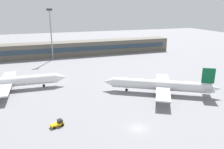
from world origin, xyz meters
name	(u,v)px	position (x,y,z in m)	size (l,w,h in m)	color
ground_plane	(98,83)	(0.00, 40.00, 0.00)	(400.00, 400.00, 0.00)	gray
terminal_building	(73,48)	(0.00, 100.19, 4.50)	(134.35, 12.13, 9.00)	#5B564C
airplane_near	(159,85)	(18.26, 20.69, 3.22)	(38.44, 27.99, 10.57)	silver
airplane_mid	(10,82)	(-34.40, 42.52, 3.29)	(43.68, 30.42, 10.79)	white
baggage_tug_yellow	(58,124)	(-20.06, 8.17, 0.80)	(3.90, 2.77, 1.75)	#F2B20C
floodlight_tower_west	(51,31)	(-14.02, 91.32, 17.05)	(3.20, 0.80, 29.94)	gray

